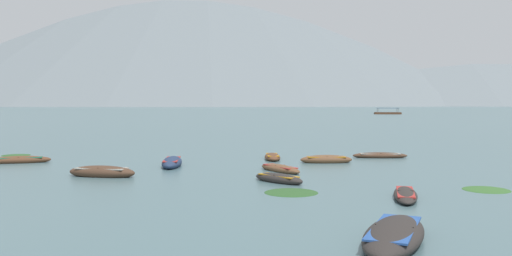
% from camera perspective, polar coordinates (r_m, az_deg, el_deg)
% --- Properties ---
extents(ground_plane, '(6000.00, 6000.00, 0.00)m').
position_cam_1_polar(ground_plane, '(1505.64, 4.79, 2.45)').
color(ground_plane, slate).
extents(mountain_1, '(928.77, 928.77, 323.21)m').
position_cam_1_polar(mountain_1, '(1949.08, -19.24, 7.10)').
color(mountain_1, '#56665B').
rests_on(mountain_1, ground).
extents(mountain_2, '(1485.53, 1485.53, 492.01)m').
position_cam_1_polar(mountain_2, '(1469.88, -5.65, 12.08)').
color(mountain_2, slate).
rests_on(mountain_2, ground).
extents(mountain_3, '(1644.86, 1644.86, 414.74)m').
position_cam_1_polar(mountain_3, '(1740.23, 15.99, 9.22)').
color(mountain_3, slate).
rests_on(mountain_3, ground).
extents(rowboat_1, '(2.83, 4.72, 0.68)m').
position_cam_1_polar(rowboat_1, '(14.68, 14.92, -11.28)').
color(rowboat_1, '#2D2826').
rests_on(rowboat_1, ground).
extents(rowboat_2, '(1.48, 3.84, 0.41)m').
position_cam_1_polar(rowboat_2, '(21.58, 16.06, -7.05)').
color(rowboat_2, '#2D2826').
rests_on(rowboat_2, ground).
extents(rowboat_3, '(3.44, 1.52, 0.62)m').
position_cam_1_polar(rowboat_3, '(33.46, 7.71, -3.46)').
color(rowboat_3, brown).
rests_on(rowboat_3, ground).
extents(rowboat_4, '(3.89, 2.35, 0.55)m').
position_cam_1_polar(rowboat_4, '(36.30, -24.54, -3.23)').
color(rowboat_4, brown).
rests_on(rowboat_4, ground).
extents(rowboat_5, '(1.80, 4.38, 0.68)m').
position_cam_1_polar(rowboat_5, '(31.78, -9.20, -3.75)').
color(rowboat_5, navy).
rests_on(rowboat_5, ground).
extents(rowboat_6, '(3.78, 1.68, 0.70)m').
position_cam_1_polar(rowboat_6, '(28.02, -16.54, -4.67)').
color(rowboat_6, '#4C3323').
rests_on(rowboat_6, ground).
extents(rowboat_7, '(2.86, 2.73, 0.52)m').
position_cam_1_polar(rowboat_7, '(24.96, 2.49, -5.57)').
color(rowboat_7, '#2D2826').
rests_on(rowboat_7, ground).
extents(rowboat_8, '(1.42, 3.30, 0.53)m').
position_cam_1_polar(rowboat_8, '(35.07, 1.82, -3.20)').
color(rowboat_8, brown).
rests_on(rowboat_8, ground).
extents(rowboat_9, '(3.85, 1.21, 0.47)m').
position_cam_1_polar(rowboat_9, '(37.28, 13.43, -2.96)').
color(rowboat_9, '#4C3323').
rests_on(rowboat_9, ground).
extents(rowboat_10, '(2.83, 3.43, 0.47)m').
position_cam_1_polar(rowboat_10, '(28.92, 2.65, -4.48)').
color(rowboat_10, brown).
rests_on(rowboat_10, ground).
extents(ferry_0, '(9.93, 4.13, 2.54)m').
position_cam_1_polar(ferry_0, '(204.60, 14.24, 1.61)').
color(ferry_0, brown).
rests_on(ferry_0, ground).
extents(weed_patch_0, '(2.45, 2.51, 0.14)m').
position_cam_1_polar(weed_patch_0, '(24.81, 23.93, -6.23)').
color(weed_patch_0, '#38662D').
rests_on(weed_patch_0, ground).
extents(weed_patch_1, '(2.94, 2.93, 0.14)m').
position_cam_1_polar(weed_patch_1, '(22.06, 3.88, -7.09)').
color(weed_patch_1, '#2D5628').
rests_on(weed_patch_1, ground).
extents(weed_patch_3, '(2.86, 2.86, 0.14)m').
position_cam_1_polar(weed_patch_3, '(41.64, -24.83, -2.75)').
color(weed_patch_3, '#2D5628').
rests_on(weed_patch_3, ground).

